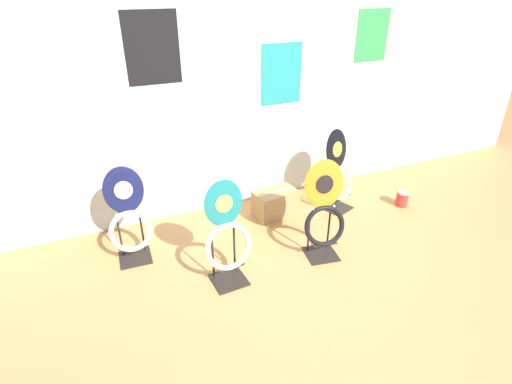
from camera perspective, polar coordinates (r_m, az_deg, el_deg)
ground_plane at (r=3.33m, az=14.36°, el=-15.63°), size 14.00×14.00×0.00m
wall_back at (r=4.22m, az=-0.03°, el=15.06°), size 8.00×0.07×2.60m
toilet_seat_display_jazz_black at (r=4.37m, az=11.72°, el=2.53°), size 0.42×0.36×0.89m
toilet_seat_display_orange_sun at (r=3.57m, az=9.69°, el=-3.24°), size 0.40×0.32×0.92m
toilet_seat_display_navy_moon at (r=3.68m, az=-17.66°, el=-4.14°), size 0.38×0.32×0.86m
toilet_seat_display_teal_sax at (r=3.22m, az=-4.13°, el=-6.77°), size 0.41×0.29×0.93m
paint_can at (r=4.75m, az=20.15°, el=-0.83°), size 0.14×0.14×0.17m
storage_box at (r=4.27m, az=2.78°, el=-1.60°), size 0.48×0.31×0.28m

